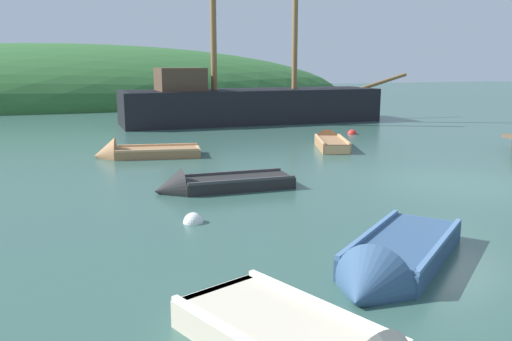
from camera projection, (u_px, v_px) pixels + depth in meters
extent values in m
plane|color=#33564C|center=(459.00, 184.00, 13.77)|extent=(120.00, 120.00, 0.00)
ellipsoid|color=#2D602D|center=(57.00, 102.00, 42.71)|extent=(49.48, 22.36, 9.06)
cube|color=black|center=(252.00, 114.00, 27.83)|extent=(13.27, 3.51, 2.51)
cube|color=#997A51|center=(252.00, 90.00, 27.59)|extent=(12.74, 3.24, 0.10)
cylinder|color=olive|center=(383.00, 82.00, 30.10)|extent=(2.95, 0.23, 0.97)
cylinder|color=olive|center=(295.00, 7.00, 27.55)|extent=(0.28, 0.28, 8.27)
cylinder|color=olive|center=(213.00, 13.00, 26.19)|extent=(0.30, 0.30, 7.45)
cube|color=#4C3828|center=(180.00, 79.00, 26.25)|extent=(2.22, 2.39, 1.10)
cube|color=#9E7047|center=(158.00, 154.00, 17.84)|extent=(2.92, 1.74, 0.38)
cone|color=#9E7047|center=(105.00, 156.00, 17.56)|extent=(0.89, 1.30, 1.19)
cube|color=tan|center=(198.00, 151.00, 18.05)|extent=(0.32, 1.13, 0.27)
cube|color=tan|center=(143.00, 151.00, 17.74)|extent=(0.39, 1.17, 0.05)
cube|color=tan|center=(172.00, 150.00, 17.90)|extent=(0.39, 1.17, 0.05)
cube|color=tan|center=(158.00, 145.00, 18.37)|extent=(2.65, 0.57, 0.07)
cube|color=tan|center=(158.00, 151.00, 17.23)|extent=(2.65, 0.57, 0.07)
cube|color=#335175|center=(404.00, 253.00, 8.54)|extent=(2.98, 2.72, 0.44)
cone|color=#335175|center=(365.00, 293.00, 7.04)|extent=(1.26, 1.33, 1.13)
cube|color=#4F75A1|center=(426.00, 226.00, 9.69)|extent=(0.77, 0.91, 0.31)
cube|color=#4F75A1|center=(395.00, 252.00, 8.08)|extent=(0.83, 0.97, 0.05)
cube|color=#4F75A1|center=(413.00, 234.00, 8.93)|extent=(0.83, 0.97, 0.05)
cube|color=#4F75A1|center=(371.00, 232.00, 8.77)|extent=(2.24, 1.82, 0.07)
cube|color=#4F75A1|center=(441.00, 243.00, 8.21)|extent=(2.24, 1.82, 0.07)
cube|color=black|center=(237.00, 185.00, 13.33)|extent=(2.75, 1.15, 0.39)
cone|color=black|center=(169.00, 190.00, 12.80)|extent=(0.71, 1.04, 1.02)
cube|color=#3B3B3B|center=(286.00, 179.00, 13.73)|extent=(0.15, 0.97, 0.27)
cube|color=#3B3B3B|center=(218.00, 181.00, 13.15)|extent=(0.21, 0.99, 0.05)
cube|color=#3B3B3B|center=(255.00, 179.00, 13.45)|extent=(0.21, 0.99, 0.05)
cube|color=#3B3B3B|center=(231.00, 173.00, 13.74)|extent=(2.67, 0.16, 0.07)
cube|color=#3B3B3B|center=(243.00, 181.00, 12.82)|extent=(2.67, 0.16, 0.07)
cube|color=#9E7047|center=(332.00, 146.00, 19.40)|extent=(1.75, 2.70, 0.44)
cone|color=#9E7047|center=(326.00, 140.00, 20.95)|extent=(1.07, 0.91, 0.90)
cube|color=tan|center=(337.00, 150.00, 18.20)|extent=(0.85, 0.40, 0.31)
cube|color=tan|center=(330.00, 140.00, 19.80)|extent=(0.88, 0.47, 0.05)
cube|color=tan|center=(334.00, 143.00, 18.93)|extent=(0.88, 0.47, 0.05)
cube|color=tan|center=(344.00, 139.00, 19.35)|extent=(0.91, 2.35, 0.07)
cube|color=tan|center=(320.00, 139.00, 19.34)|extent=(0.91, 2.35, 0.07)
cube|color=beige|center=(282.00, 341.00, 5.82)|extent=(2.05, 2.75, 0.45)
cube|color=white|center=(216.00, 300.00, 6.68)|extent=(1.10, 0.51, 0.32)
cube|color=white|center=(256.00, 313.00, 6.11)|extent=(1.15, 0.58, 0.05)
cube|color=white|center=(240.00, 337.00, 5.39)|extent=(0.93, 2.29, 0.07)
cube|color=white|center=(320.00, 303.00, 6.15)|extent=(0.93, 2.29, 0.07)
sphere|color=white|center=(193.00, 222.00, 10.49)|extent=(0.40, 0.40, 0.40)
sphere|color=red|center=(352.00, 134.00, 23.40)|extent=(0.41, 0.41, 0.41)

